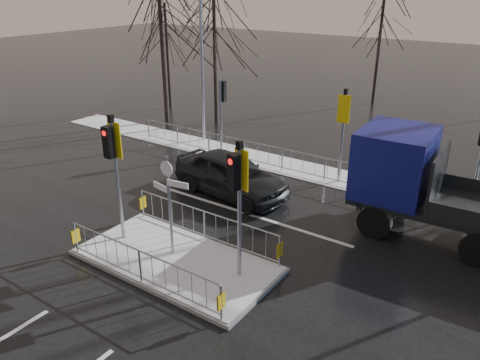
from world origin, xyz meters
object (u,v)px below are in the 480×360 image
Objects in this scene: flatbed_truck at (426,182)px; street_lamp_left at (203,52)px; traffic_island at (175,251)px; car_far_lane at (231,174)px.

flatbed_truck is 0.89× the size of street_lamp_left.
traffic_island is at bearing -132.07° from flatbed_truck.
flatbed_truck is at bearing -16.76° from street_lamp_left.
traffic_island reaches higher than flatbed_truck.
traffic_island is 0.82× the size of flatbed_truck.
flatbed_truck is at bearing -73.34° from car_far_lane.
car_far_lane is at bearing -43.21° from street_lamp_left.
traffic_island is 12.17m from street_lamp_left.
flatbed_truck is (5.36, 5.94, 1.39)m from traffic_island.
car_far_lane is 6.98m from flatbed_truck.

